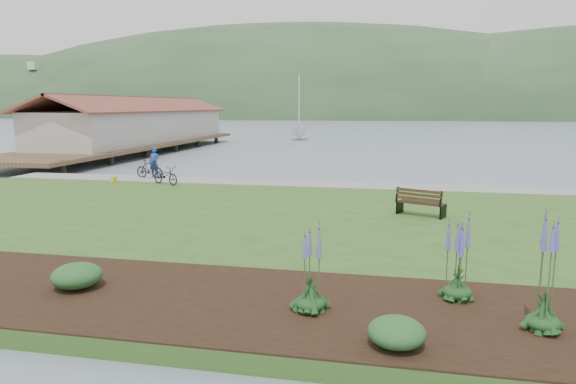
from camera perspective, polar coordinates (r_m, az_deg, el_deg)
name	(u,v)px	position (r m, az deg, el deg)	size (l,w,h in m)	color
ground	(271,219)	(20.82, -1.86, -2.98)	(600.00, 600.00, 0.00)	slate
lawn	(259,225)	(18.89, -3.28, -3.68)	(34.00, 20.00, 0.40)	#2D531D
shoreline_path	(301,184)	(27.39, 1.49, 0.94)	(34.00, 2.20, 0.03)	gray
garden_bed	(302,306)	(10.92, 1.56, -12.53)	(24.00, 4.40, 0.04)	black
far_hillside	(438,119)	(190.43, 16.36, 7.84)	(580.00, 80.00, 38.00)	#2D4D2B
pier_pavilion	(140,125)	(53.40, -16.14, 7.19)	(8.00, 36.00, 5.40)	#4C3826
park_bench	(420,202)	(19.96, 14.47, -1.07)	(1.90, 1.37, 1.09)	black
person	(154,160)	(30.57, -14.65, 3.48)	(0.76, 0.52, 2.09)	#22409D
bicycle_a	(166,175)	(27.88, -13.45, 1.82)	(1.87, 0.65, 0.98)	black
bicycle_b	(149,169)	(30.43, -15.15, 2.47)	(1.77, 0.51, 1.07)	black
sailboat	(299,140)	(69.16, 1.24, 5.83)	(10.28, 10.47, 27.10)	silver
pannier	(114,179)	(29.52, -18.78, 1.33)	(0.18, 0.28, 0.30)	gold
echium_0	(310,277)	(10.40, 2.50, -9.42)	(0.62, 0.62, 1.90)	#153A18
echium_1	(459,260)	(11.53, 18.47, -7.23)	(0.62, 0.62, 2.00)	#153A18
echium_2	(546,279)	(10.52, 26.77, -8.62)	(0.62, 0.62, 2.39)	#153A18
shrub_0	(77,276)	(12.72, -22.42, -8.59)	(1.12, 1.12, 0.56)	#1E4C21
shrub_1	(397,332)	(9.31, 11.97, -14.99)	(1.00, 1.00, 0.50)	#1E4C21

